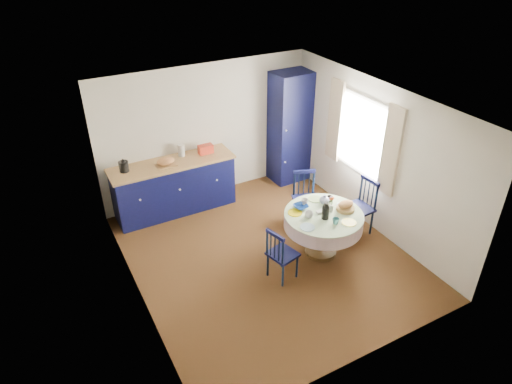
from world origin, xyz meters
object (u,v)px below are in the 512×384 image
(chair_right, at_px, (360,206))
(mug_c, at_px, (330,199))
(cobalt_bowl, at_px, (301,207))
(kitchen_counter, at_px, (174,185))
(mug_a, at_px, (309,215))
(chair_far, at_px, (305,198))
(mug_b, at_px, (336,221))
(dining_table, at_px, (324,220))
(pantry_cabinet, at_px, (291,127))
(chair_left, at_px, (281,254))
(mug_d, at_px, (305,202))

(chair_right, bearing_deg, mug_c, -100.94)
(chair_right, xyz_separation_m, cobalt_bowl, (-1.11, 0.13, 0.26))
(kitchen_counter, relative_size, chair_right, 2.23)
(kitchen_counter, bearing_deg, mug_a, -59.47)
(kitchen_counter, distance_m, cobalt_bowl, 2.43)
(chair_far, xyz_separation_m, mug_b, (-0.26, -1.16, 0.30))
(chair_right, bearing_deg, chair_far, -141.03)
(kitchen_counter, distance_m, dining_table, 2.80)
(chair_far, bearing_deg, pantry_cabinet, 88.01)
(chair_left, distance_m, cobalt_bowl, 0.89)
(chair_right, distance_m, mug_b, 1.05)
(pantry_cabinet, bearing_deg, mug_c, -108.20)
(pantry_cabinet, height_order, mug_d, pantry_cabinet)
(chair_right, bearing_deg, mug_a, -86.53)
(dining_table, height_order, mug_c, dining_table)
(pantry_cabinet, height_order, chair_left, pantry_cabinet)
(mug_c, height_order, cobalt_bowl, mug_c)
(chair_left, bearing_deg, mug_a, -82.89)
(kitchen_counter, bearing_deg, chair_left, -74.04)
(pantry_cabinet, height_order, cobalt_bowl, pantry_cabinet)
(pantry_cabinet, xyz_separation_m, chair_far, (-0.61, -1.47, -0.62))
(kitchen_counter, xyz_separation_m, pantry_cabinet, (2.46, 0.04, 0.60))
(mug_a, distance_m, cobalt_bowl, 0.27)
(cobalt_bowl, bearing_deg, chair_right, -6.72)
(mug_a, bearing_deg, kitchen_counter, 120.64)
(pantry_cabinet, relative_size, chair_left, 2.53)
(chair_far, bearing_deg, chair_right, -27.01)
(kitchen_counter, height_order, mug_b, kitchen_counter)
(pantry_cabinet, bearing_deg, kitchen_counter, 178.04)
(mug_c, relative_size, mug_d, 1.00)
(chair_far, bearing_deg, kitchen_counter, 162.69)
(dining_table, height_order, chair_left, dining_table)
(cobalt_bowl, bearing_deg, kitchen_counter, 124.64)
(pantry_cabinet, xyz_separation_m, mug_a, (-1.12, -2.30, -0.32))
(mug_a, bearing_deg, mug_c, 21.83)
(chair_far, bearing_deg, mug_b, -82.11)
(chair_left, relative_size, mug_d, 7.74)
(kitchen_counter, relative_size, dining_table, 1.80)
(dining_table, relative_size, chair_right, 1.24)
(chair_left, height_order, mug_d, chair_left)
(mug_a, height_order, mug_c, mug_a)
(chair_far, relative_size, mug_b, 9.05)
(chair_far, bearing_deg, mug_a, -101.00)
(chair_far, height_order, chair_right, chair_right)
(mug_d, bearing_deg, cobalt_bowl, -154.79)
(chair_left, bearing_deg, pantry_cabinet, -48.18)
(mug_d, xyz_separation_m, cobalt_bowl, (-0.10, -0.05, -0.02))
(kitchen_counter, bearing_deg, mug_c, -47.43)
(mug_a, relative_size, mug_d, 1.11)
(pantry_cabinet, bearing_deg, dining_table, -112.90)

